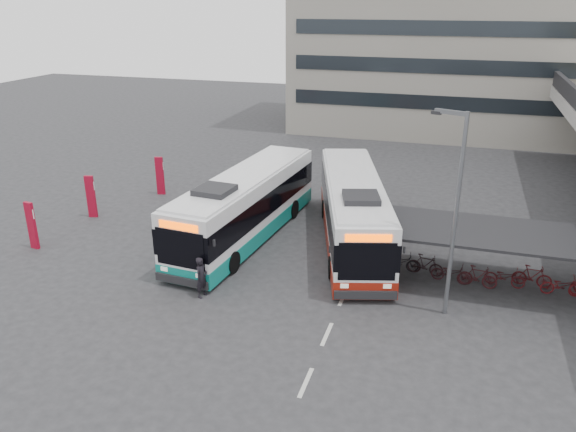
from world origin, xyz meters
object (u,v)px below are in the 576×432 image
(bus_teal, at_px, (246,206))
(pedestrian, at_px, (202,277))
(bus_main, at_px, (353,212))
(lamp_post, at_px, (454,204))

(bus_teal, bearing_deg, pedestrian, -80.33)
(pedestrian, bearing_deg, bus_teal, 16.30)
(bus_main, bearing_deg, lamp_post, -66.09)
(bus_teal, height_order, lamp_post, lamp_post)
(bus_teal, xyz_separation_m, lamp_post, (10.36, -4.88, 2.92))
(bus_teal, bearing_deg, bus_main, 14.31)
(bus_main, xyz_separation_m, lamp_post, (4.85, -5.77, 2.93))
(bus_teal, xyz_separation_m, pedestrian, (0.52, -6.54, -0.83))
(bus_teal, relative_size, lamp_post, 1.57)
(bus_main, height_order, bus_teal, bus_teal)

